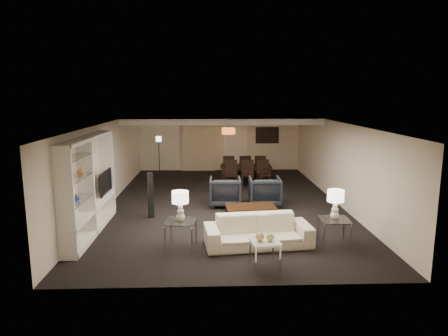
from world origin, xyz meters
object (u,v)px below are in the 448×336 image
(side_table_left, at_px, (181,234))
(chair_nr, at_px, (264,174))
(dining_table, at_px, (246,175))
(chair_fl, at_px, (229,168))
(floor_speaker, at_px, (151,195))
(vase_amber, at_px, (81,170))
(chair_fr, at_px, (260,168))
(coffee_table, at_px, (251,215))
(chair_fm, at_px, (244,168))
(table_lamp_left, at_px, (180,206))
(vase_blue, at_px, (76,197))
(sofa, at_px, (258,231))
(television, at_px, (102,182))
(chair_nm, at_px, (247,174))
(pendant_light, at_px, (228,131))
(marble_table, at_px, (265,254))
(armchair_left, at_px, (225,192))
(floor_lamp, at_px, (159,155))
(side_table_right, at_px, (334,232))
(table_lamp_right, at_px, (335,205))
(chair_nl, at_px, (231,174))
(armchair_right, at_px, (265,191))

(side_table_left, bearing_deg, chair_nr, 65.29)
(dining_table, relative_size, chair_fl, 1.92)
(floor_speaker, height_order, dining_table, floor_speaker)
(vase_amber, xyz_separation_m, chair_fr, (4.83, 6.48, -1.15))
(coffee_table, xyz_separation_m, chair_nr, (0.89, 4.04, 0.27))
(vase_amber, relative_size, chair_fm, 0.18)
(coffee_table, relative_size, chair_fl, 1.29)
(chair_nr, bearing_deg, table_lamp_left, -122.42)
(chair_fr, bearing_deg, vase_blue, 55.95)
(sofa, height_order, chair_fm, chair_fm)
(television, bearing_deg, chair_nm, -48.71)
(pendant_light, bearing_deg, television, -124.71)
(chair_fl, bearing_deg, table_lamp_left, 85.64)
(marble_table, bearing_deg, chair_fl, 92.18)
(vase_blue, relative_size, chair_fr, 0.16)
(marble_table, relative_size, floor_speaker, 0.43)
(vase_blue, relative_size, dining_table, 0.08)
(vase_amber, bearing_deg, floor_speaker, 53.77)
(coffee_table, bearing_deg, side_table_left, -136.74)
(floor_speaker, xyz_separation_m, chair_fr, (3.56, 4.75, -0.13))
(armchair_left, height_order, chair_fr, chair_fr)
(dining_table, xyz_separation_m, chair_nr, (0.60, -0.65, 0.16))
(armchair_left, height_order, floor_lamp, floor_lamp)
(side_table_left, distance_m, television, 3.04)
(sofa, xyz_separation_m, chair_nm, (0.29, 5.64, 0.16))
(floor_speaker, distance_m, chair_nr, 4.96)
(sofa, height_order, floor_speaker, floor_speaker)
(chair_fl, xyz_separation_m, floor_lamp, (-2.88, 1.32, 0.30))
(armchair_left, distance_m, side_table_right, 4.02)
(pendant_light, xyz_separation_m, table_lamp_right, (2.02, -7.12, -0.99))
(chair_fr, bearing_deg, floor_speaker, 54.05)
(chair_nm, bearing_deg, side_table_left, -104.37)
(armchair_left, bearing_deg, chair_nl, -95.72)
(armchair_right, height_order, chair_fm, chair_fm)
(vase_amber, bearing_deg, chair_fl, 60.76)
(floor_speaker, bearing_deg, table_lamp_right, -46.36)
(side_table_left, xyz_separation_m, table_lamp_right, (3.40, 0.00, 0.63))
(coffee_table, xyz_separation_m, chair_fm, (0.29, 5.34, 0.27))
(side_table_left, relative_size, chair_fl, 0.64)
(table_lamp_right, xyz_separation_m, chair_nl, (-2.01, 5.64, -0.43))
(floor_speaker, distance_m, chair_nm, 4.55)
(sofa, height_order, television, television)
(vase_amber, relative_size, floor_speaker, 0.14)
(coffee_table, distance_m, television, 4.00)
(marble_table, height_order, chair_fr, chair_fr)
(sofa, relative_size, floor_speaker, 1.86)
(sofa, bearing_deg, chair_fr, 76.26)
(pendant_light, xyz_separation_m, sofa, (0.32, -7.12, -1.58))
(chair_nr, relative_size, chair_fm, 1.00)
(vase_amber, bearing_deg, television, 88.85)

